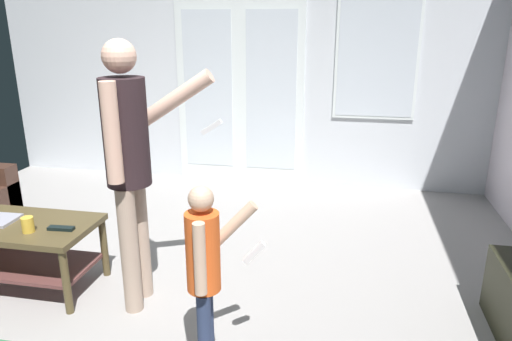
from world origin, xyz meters
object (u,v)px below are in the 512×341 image
(cup_near_edge, at_px, (28,225))
(tv_remote_black, at_px, (61,228))
(coffee_table, at_px, (27,241))
(person_child, at_px, (205,268))
(person_adult, at_px, (130,154))

(cup_near_edge, bearing_deg, tv_remote_black, 19.42)
(coffee_table, distance_m, person_child, 1.59)
(coffee_table, xyz_separation_m, tv_remote_black, (0.30, -0.04, 0.14))
(coffee_table, distance_m, cup_near_edge, 0.24)
(cup_near_edge, distance_m, tv_remote_black, 0.20)
(person_adult, xyz_separation_m, person_child, (0.63, -0.56, -0.38))
(cup_near_edge, bearing_deg, person_adult, 6.21)
(coffee_table, distance_m, tv_remote_black, 0.33)
(person_adult, height_order, person_child, person_adult)
(coffee_table, bearing_deg, tv_remote_black, -8.08)
(person_adult, bearing_deg, tv_remote_black, -178.83)
(coffee_table, xyz_separation_m, cup_near_edge, (0.11, -0.11, 0.18))
(person_child, bearing_deg, tv_remote_black, 154.32)
(person_adult, distance_m, person_child, 0.93)
(coffee_table, xyz_separation_m, person_child, (1.45, -0.59, 0.28))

